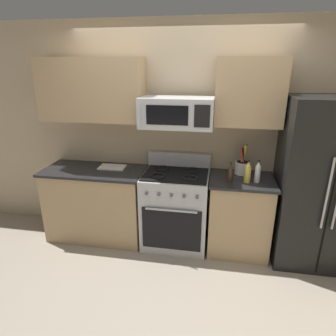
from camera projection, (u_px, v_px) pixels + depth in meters
The scene contains 14 objects.
ground_plane at pixel (165, 279), 3.03m from camera, with size 16.00×16.00×0.00m, color gray.
wall_back at pixel (181, 134), 3.56m from camera, with size 8.00×0.10×2.60m, color tan.
counter_left at pixel (97, 203), 3.67m from camera, with size 1.23×0.60×0.91m.
range_oven at pixel (175, 208), 3.50m from camera, with size 0.76×0.64×1.09m.
counter_right at pixel (239, 215), 3.38m from camera, with size 0.72×0.60×0.91m.
refrigerator at pixel (320, 184), 3.08m from camera, with size 0.86×0.71×1.82m.
microwave at pixel (177, 112), 3.14m from camera, with size 0.79×0.44×0.32m.
upper_cabinets_left at pixel (92, 90), 3.34m from camera, with size 1.22×0.34×0.71m.
upper_cabinets_right at pixel (249, 92), 3.06m from camera, with size 0.71×0.34×0.71m.
utensil_crock at pixel (242, 167), 3.36m from camera, with size 0.17×0.17×0.34m.
cutting_board at pixel (112, 167), 3.57m from camera, with size 0.32×0.20×0.02m, color silver.
bottle_soy at pixel (230, 173), 3.11m from camera, with size 0.06×0.06×0.22m.
bottle_vinegar at pixel (258, 172), 3.11m from camera, with size 0.06×0.06×0.25m.
bottle_oil at pixel (248, 172), 3.10m from camera, with size 0.07×0.07×0.25m.
Camera 1 is at (0.45, -2.42, 2.12)m, focal length 31.06 mm.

